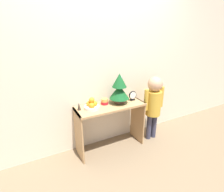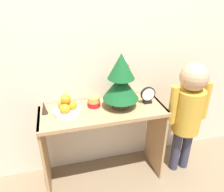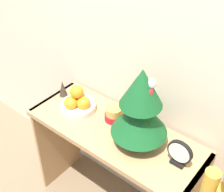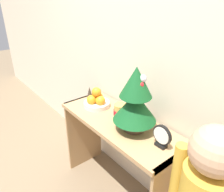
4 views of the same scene
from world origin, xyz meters
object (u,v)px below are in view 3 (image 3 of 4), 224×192
figurine (63,88)px  singing_bowl (114,114)px  desk_clock (179,154)px  fruit_bowl (78,102)px  mini_tree (140,108)px

figurine → singing_bowl: bearing=2.9°
singing_bowl → desk_clock: (0.44, -0.06, 0.03)m
desk_clock → fruit_bowl: bearing=-179.9°
mini_tree → figurine: (-0.60, 0.04, -0.17)m
fruit_bowl → singing_bowl: size_ratio=2.00×
mini_tree → singing_bowl: 0.29m
mini_tree → singing_bowl: bearing=164.1°
mini_tree → singing_bowl: size_ratio=4.24×
fruit_bowl → singing_bowl: 0.23m
figurine → fruit_bowl: bearing=-14.2°
desk_clock → figurine: size_ratio=1.40×
mini_tree → desk_clock: bearing=-0.5°
mini_tree → desk_clock: mini_tree is taller
desk_clock → figurine: 0.83m
fruit_bowl → singing_bowl: bearing=15.8°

